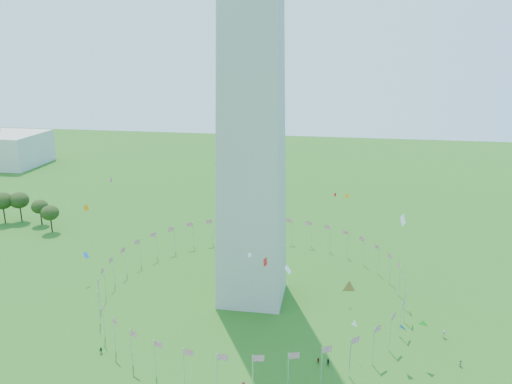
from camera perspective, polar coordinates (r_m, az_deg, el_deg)
flag_ring at (r=137.35m, az=-0.42°, el=-10.17°), size 80.24×80.24×9.00m
kites_aloft at (r=104.89m, az=7.23°, el=-9.74°), size 103.53×68.71×37.18m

